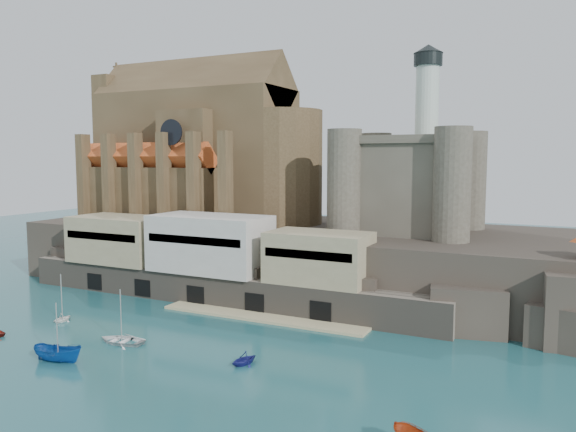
# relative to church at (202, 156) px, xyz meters

# --- Properties ---
(ground) EXTENTS (300.00, 300.00, 0.00)m
(ground) POSITION_rel_church_xyz_m (24.13, -41.85, -22.13)
(ground) COLOR #184B51
(ground) RESTS_ON ground
(promontory) EXTENTS (100.00, 36.00, 10.00)m
(promontory) POSITION_rel_church_xyz_m (23.94, -2.48, -17.20)
(promontory) COLOR #29231F
(promontory) RESTS_ON ground
(quay) EXTENTS (70.00, 12.00, 13.05)m
(quay) POSITION_rel_church_xyz_m (13.94, -18.78, -16.06)
(quay) COLOR #675E52
(quay) RESTS_ON ground
(church) EXTENTS (47.00, 25.93, 30.51)m
(church) POSITION_rel_church_xyz_m (0.00, 0.00, 0.00)
(church) COLOR #493822
(church) RESTS_ON promontory
(castle_keep) EXTENTS (21.20, 21.20, 29.30)m
(castle_keep) POSITION_rel_church_xyz_m (40.21, -0.78, -3.81)
(castle_keep) COLOR #4A463A
(castle_keep) RESTS_ON promontory
(boat_2) EXTENTS (2.60, 2.56, 5.81)m
(boat_2) POSITION_rel_church_xyz_m (14.41, -47.69, -22.13)
(boat_2) COLOR #114394
(boat_2) RESTS_ON ground
(boat_4) EXTENTS (2.53, 1.58, 2.90)m
(boat_4) POSITION_rel_church_xyz_m (2.97, -36.89, -22.13)
(boat_4) COLOR white
(boat_4) RESTS_ON ground
(boat_6) EXTENTS (1.54, 4.25, 5.83)m
(boat_6) POSITION_rel_church_xyz_m (16.13, -39.97, -22.13)
(boat_6) COLOR white
(boat_6) RESTS_ON ground
(boat_7) EXTENTS (3.24, 2.49, 3.32)m
(boat_7) POSITION_rel_church_xyz_m (32.67, -39.57, -22.13)
(boat_7) COLOR navy
(boat_7) RESTS_ON ground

